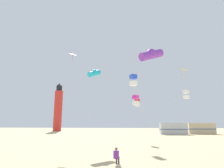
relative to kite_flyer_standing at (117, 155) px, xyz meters
name	(u,v)px	position (x,y,z in m)	size (l,w,h in m)	color
kite_flyer_standing	(117,155)	(0.00, 0.00, 0.00)	(0.41, 0.55, 1.16)	#722D99
kite_diamond_rainbow	(72,58)	(-7.33, 11.98, 11.50)	(2.72, 2.11, 12.98)	silver
kite_tube_cyan	(94,73)	(-3.62, 10.08, 8.65)	(2.51, 3.02, 9.97)	silver
kite_diamond_gold	(184,72)	(7.00, 7.04, 7.69)	(1.74, 1.68, 8.85)	silver
kite_box_white	(186,94)	(8.65, 12.60, 6.01)	(2.06, 2.06, 7.20)	silver
kite_box_scarlet	(137,103)	(2.14, 16.16, 5.30)	(2.65, 2.44, 6.50)	silver
kite_box_magenta	(136,100)	(1.67, 8.61, 4.85)	(2.90, 2.59, 6.04)	silver
kite_box_blue	(133,80)	(1.39, 5.23, 6.50)	(3.15, 3.03, 7.70)	silver
kite_tube_violet	(151,54)	(2.87, 1.57, 7.88)	(3.39, 3.27, 9.19)	silver
lighthouse_distant	(58,108)	(-24.26, 51.39, 7.22)	(2.80, 2.80, 16.80)	red
rv_van_silver	(173,129)	(11.57, 35.53, 0.78)	(6.57, 2.72, 2.80)	#B7BABF
rv_van_tan	(201,128)	(19.24, 38.36, 0.78)	(6.61, 2.85, 2.80)	#C6B28C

